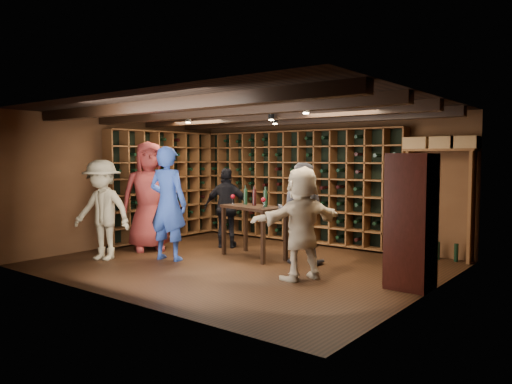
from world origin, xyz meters
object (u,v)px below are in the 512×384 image
Objects in this scene: guest_beige at (302,223)px; tasting_table at (254,212)px; display_cabinet at (411,224)px; guest_khaki at (102,210)px; guest_red_floral at (149,196)px; man_grey_suit at (301,213)px; man_blue_shirt at (168,204)px; guest_woman_black at (227,208)px.

guest_beige is 1.68m from tasting_table.
guest_khaki is at bearing -164.05° from display_cabinet.
tasting_table is (1.96, 0.65, -0.22)m from guest_red_floral.
guest_red_floral is 2.08m from tasting_table.
tasting_table is at bearing -13.36° from man_grey_suit.
guest_red_floral is 1.20× the size of guest_khaki.
guest_beige is (3.39, 0.91, -0.04)m from guest_khaki.
guest_beige is 1.25× the size of tasting_table.
tasting_table is at bearing 25.12° from guest_khaki.
man_blue_shirt is 1.04m from guest_red_floral.
guest_red_floral is (-4.84, -0.32, 0.15)m from display_cabinet.
guest_woman_black is 2.76m from guest_beige.
man_grey_suit is (1.89, 1.15, -0.13)m from man_blue_shirt.
man_blue_shirt is at bearing -62.12° from guest_beige.
guest_woman_black is (0.02, 1.48, -0.19)m from man_blue_shirt.
guest_beige is at bearing -59.77° from guest_red_floral.
guest_khaki is (0.05, -1.05, -0.17)m from guest_red_floral.
guest_woman_black is (-3.87, 0.77, -0.09)m from display_cabinet.
guest_beige is (3.44, -0.14, -0.21)m from guest_red_floral.
man_grey_suit is 1.07× the size of guest_woman_black.
display_cabinet reaches higher than guest_woman_black.
guest_woman_black is 2.33m from guest_khaki.
guest_red_floral is at bearing -148.73° from tasting_table.
guest_red_floral is 3.45m from guest_beige.
tasting_table is (-2.88, 0.33, -0.07)m from display_cabinet.
man_grey_suit is (-1.99, 0.44, -0.04)m from display_cabinet.
man_blue_shirt is at bearing -120.90° from tasting_table.
guest_khaki is at bearing 22.83° from man_blue_shirt.
man_blue_shirt is 1.19× the size of guest_beige.
display_cabinet reaches higher than man_grey_suit.
man_blue_shirt is at bearing 59.03° from guest_woman_black.
guest_woman_black is at bearing 50.00° from guest_khaki.
display_cabinet is at bearing -0.64° from guest_khaki.
guest_woman_black is at bearing -103.77° from man_blue_shirt.
guest_woman_black is at bearing -9.37° from guest_red_floral.
guest_red_floral is 1.06m from guest_khaki.
man_blue_shirt is at bearing 11.17° from man_grey_suit.
display_cabinet is 1.07× the size of man_grey_suit.
guest_red_floral reaches higher than display_cabinet.
guest_red_floral reaches higher than guest_woman_black.
display_cabinet is 2.90m from tasting_table.
tasting_table is (-0.89, -0.11, -0.04)m from man_grey_suit.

